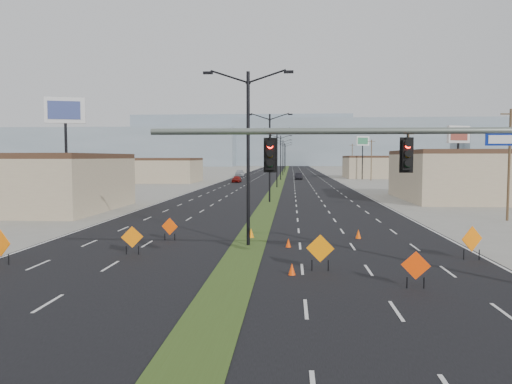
# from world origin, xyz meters

# --- Properties ---
(ground) EXTENTS (600.00, 600.00, 0.00)m
(ground) POSITION_xyz_m (0.00, 0.00, 0.00)
(ground) COLOR gray
(ground) RESTS_ON ground
(road_surface) EXTENTS (25.00, 400.00, 0.02)m
(road_surface) POSITION_xyz_m (0.00, 100.00, 0.00)
(road_surface) COLOR black
(road_surface) RESTS_ON ground
(median_strip) EXTENTS (2.00, 400.00, 0.04)m
(median_strip) POSITION_xyz_m (0.00, 100.00, 0.00)
(median_strip) COLOR #384B1A
(median_strip) RESTS_ON ground
(building_sw_far) EXTENTS (30.00, 14.00, 4.50)m
(building_sw_far) POSITION_xyz_m (-32.00, 85.00, 2.25)
(building_sw_far) COLOR tan
(building_sw_far) RESTS_ON ground
(building_se_far) EXTENTS (44.00, 16.00, 5.00)m
(building_se_far) POSITION_xyz_m (38.00, 110.00, 2.50)
(building_se_far) COLOR tan
(building_se_far) RESTS_ON ground
(mesa_west) EXTENTS (180.00, 50.00, 22.00)m
(mesa_west) POSITION_xyz_m (-120.00, 280.00, 11.00)
(mesa_west) COLOR gray
(mesa_west) RESTS_ON ground
(mesa_center) EXTENTS (220.00, 50.00, 28.00)m
(mesa_center) POSITION_xyz_m (40.00, 300.00, 14.00)
(mesa_center) COLOR gray
(mesa_center) RESTS_ON ground
(mesa_backdrop) EXTENTS (140.00, 50.00, 32.00)m
(mesa_backdrop) POSITION_xyz_m (-30.00, 320.00, 16.00)
(mesa_backdrop) COLOR gray
(mesa_backdrop) RESTS_ON ground
(signal_mast) EXTENTS (16.30, 0.60, 8.00)m
(signal_mast) POSITION_xyz_m (8.56, 2.00, 4.79)
(signal_mast) COLOR slate
(signal_mast) RESTS_ON ground
(streetlight_0) EXTENTS (5.15, 0.24, 10.02)m
(streetlight_0) POSITION_xyz_m (0.00, 12.00, 5.42)
(streetlight_0) COLOR black
(streetlight_0) RESTS_ON ground
(streetlight_1) EXTENTS (5.15, 0.24, 10.02)m
(streetlight_1) POSITION_xyz_m (0.00, 40.00, 5.42)
(streetlight_1) COLOR black
(streetlight_1) RESTS_ON ground
(streetlight_2) EXTENTS (5.15, 0.24, 10.02)m
(streetlight_2) POSITION_xyz_m (0.00, 68.00, 5.42)
(streetlight_2) COLOR black
(streetlight_2) RESTS_ON ground
(streetlight_3) EXTENTS (5.15, 0.24, 10.02)m
(streetlight_3) POSITION_xyz_m (0.00, 96.00, 5.42)
(streetlight_3) COLOR black
(streetlight_3) RESTS_ON ground
(streetlight_4) EXTENTS (5.15, 0.24, 10.02)m
(streetlight_4) POSITION_xyz_m (0.00, 124.00, 5.42)
(streetlight_4) COLOR black
(streetlight_4) RESTS_ON ground
(streetlight_5) EXTENTS (5.15, 0.24, 10.02)m
(streetlight_5) POSITION_xyz_m (0.00, 152.00, 5.42)
(streetlight_5) COLOR black
(streetlight_5) RESTS_ON ground
(streetlight_6) EXTENTS (5.15, 0.24, 10.02)m
(streetlight_6) POSITION_xyz_m (0.00, 180.00, 5.42)
(streetlight_6) COLOR black
(streetlight_6) RESTS_ON ground
(utility_pole_0) EXTENTS (1.60, 0.20, 9.00)m
(utility_pole_0) POSITION_xyz_m (20.00, 25.00, 4.67)
(utility_pole_0) COLOR #4C3823
(utility_pole_0) RESTS_ON ground
(utility_pole_1) EXTENTS (1.60, 0.20, 9.00)m
(utility_pole_1) POSITION_xyz_m (20.00, 60.00, 4.67)
(utility_pole_1) COLOR #4C3823
(utility_pole_1) RESTS_ON ground
(utility_pole_2) EXTENTS (1.60, 0.20, 9.00)m
(utility_pole_2) POSITION_xyz_m (20.00, 95.00, 4.67)
(utility_pole_2) COLOR #4C3823
(utility_pole_2) RESTS_ON ground
(utility_pole_3) EXTENTS (1.60, 0.20, 9.00)m
(utility_pole_3) POSITION_xyz_m (20.00, 130.00, 4.67)
(utility_pole_3) COLOR #4C3823
(utility_pole_3) RESTS_ON ground
(car_left) EXTENTS (1.79, 4.10, 1.38)m
(car_left) POSITION_xyz_m (-8.67, 84.08, 0.69)
(car_left) COLOR maroon
(car_left) RESTS_ON ground
(car_mid) EXTENTS (1.91, 4.66, 1.50)m
(car_mid) POSITION_xyz_m (4.18, 98.89, 0.75)
(car_mid) COLOR black
(car_mid) RESTS_ON ground
(car_far) EXTENTS (2.63, 5.80, 1.65)m
(car_far) POSITION_xyz_m (-11.50, 117.18, 0.82)
(car_far) COLOR #ACB0B6
(car_far) RESTS_ON ground
(construction_sign_0) EXTENTS (1.22, 0.47, 1.71)m
(construction_sign_0) POSITION_xyz_m (-11.30, 5.95, 1.01)
(construction_sign_0) COLOR #E86504
(construction_sign_0) RESTS_ON ground
(construction_sign_1) EXTENTS (1.09, 0.40, 1.52)m
(construction_sign_1) POSITION_xyz_m (-5.87, 8.87, 0.89)
(construction_sign_1) COLOR orange
(construction_sign_1) RESTS_ON ground
(construction_sign_2) EXTENTS (1.04, 0.26, 1.41)m
(construction_sign_2) POSITION_xyz_m (-4.99, 13.44, 0.82)
(construction_sign_2) COLOR #FA4B05
(construction_sign_2) RESTS_ON ground
(construction_sign_3) EXTENTS (1.09, 0.30, 1.48)m
(construction_sign_3) POSITION_xyz_m (7.35, 3.00, 0.87)
(construction_sign_3) COLOR #FF3F05
(construction_sign_3) RESTS_ON ground
(construction_sign_4) EXTENTS (1.25, 0.17, 1.67)m
(construction_sign_4) POSITION_xyz_m (3.80, 5.75, 0.99)
(construction_sign_4) COLOR orange
(construction_sign_4) RESTS_ON ground
(construction_sign_5) EXTENTS (1.18, 0.58, 1.72)m
(construction_sign_5) POSITION_xyz_m (11.50, 8.76, 1.01)
(construction_sign_5) COLOR orange
(construction_sign_5) RESTS_ON ground
(cone_0) EXTENTS (0.36, 0.36, 0.54)m
(cone_0) POSITION_xyz_m (2.53, 4.88, 0.27)
(cone_0) COLOR #F74105
(cone_0) RESTS_ON ground
(cone_1) EXTENTS (0.34, 0.34, 0.53)m
(cone_1) POSITION_xyz_m (2.33, 11.60, 0.27)
(cone_1) COLOR #E63D04
(cone_1) RESTS_ON ground
(cone_2) EXTENTS (0.40, 0.40, 0.60)m
(cone_2) POSITION_xyz_m (6.72, 14.98, 0.30)
(cone_2) COLOR #F84E05
(cone_2) RESTS_ON ground
(cone_3) EXTENTS (0.42, 0.42, 0.66)m
(cone_3) POSITION_xyz_m (-0.05, 14.67, 0.33)
(cone_3) COLOR orange
(cone_3) RESTS_ON ground
(pole_sign_west) EXTENTS (3.32, 1.37, 10.35)m
(pole_sign_west) POSITION_xyz_m (-17.26, 25.94, 8.50)
(pole_sign_west) COLOR black
(pole_sign_west) RESTS_ON ground
(pole_sign_east_near) EXTENTS (2.70, 1.40, 8.52)m
(pole_sign_east_near) POSITION_xyz_m (20.42, 38.79, 6.89)
(pole_sign_east_near) COLOR black
(pole_sign_east_near) RESTS_ON ground
(pole_sign_east_far) EXTENTS (3.17, 1.47, 9.98)m
(pole_sign_east_far) POSITION_xyz_m (18.84, 100.53, 8.17)
(pole_sign_east_far) COLOR black
(pole_sign_east_far) RESTS_ON ground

